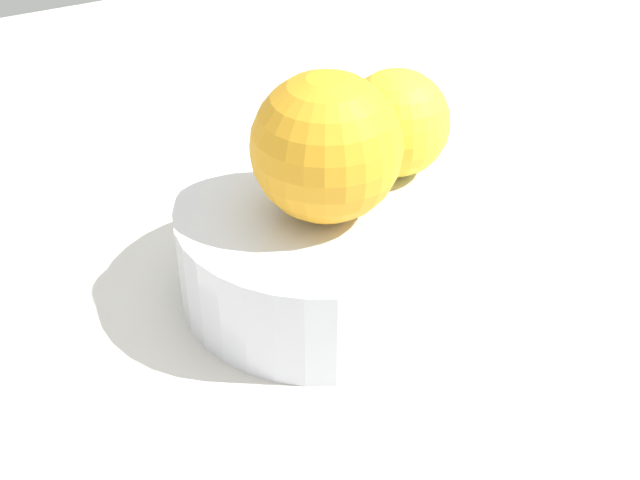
{
  "coord_description": "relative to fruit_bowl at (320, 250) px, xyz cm",
  "views": [
    {
      "loc": [
        -34.94,
        18.93,
        32.09
      ],
      "look_at": [
        0.0,
        0.0,
        3.59
      ],
      "focal_mm": 47.24,
      "sensor_mm": 36.0,
      "label": 1
    }
  ],
  "objects": [
    {
      "name": "orange_in_bowl_0",
      "position": [
        -0.71,
        -0.03,
        7.23
      ],
      "size": [
        8.23,
        8.23,
        8.23
      ],
      "primitive_type": "sphere",
      "color": "#F9A823",
      "rests_on": "fruit_bowl"
    },
    {
      "name": "fruit_bowl",
      "position": [
        0.0,
        0.0,
        0.0
      ],
      "size": [
        16.62,
        16.62,
        5.98
      ],
      "color": "silver",
      "rests_on": "ground_plane"
    },
    {
      "name": "orange_in_bowl_1",
      "position": [
        1.34,
        -5.76,
        6.29
      ],
      "size": [
        6.33,
        6.33,
        6.33
      ],
      "primitive_type": "sphere",
      "color": "yellow",
      "rests_on": "fruit_bowl"
    },
    {
      "name": "ground_plane",
      "position": [
        0.0,
        0.0,
        -3.87
      ],
      "size": [
        110.0,
        110.0,
        2.0
      ],
      "primitive_type": "cube",
      "color": "silver"
    }
  ]
}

